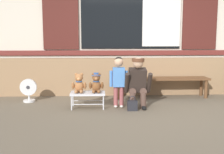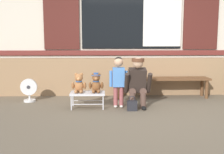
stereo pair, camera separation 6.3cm
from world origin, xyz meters
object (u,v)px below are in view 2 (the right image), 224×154
at_px(child_standing, 119,76).
at_px(small_display_bench, 88,94).
at_px(wooden_bench_long, 161,81).
at_px(teddy_bear_plain, 79,84).
at_px(handbag_on_ground, 132,105).
at_px(teddy_bear_with_hat, 96,83).
at_px(adult_crouching, 138,82).
at_px(floor_fan, 29,90).

bearing_deg(child_standing, small_display_bench, -177.26).
relative_size(wooden_bench_long, teddy_bear_plain, 5.78).
distance_m(child_standing, handbag_on_ground, 0.60).
bearing_deg(teddy_bear_with_hat, wooden_bench_long, 31.32).
distance_m(teddy_bear_with_hat, adult_crouching, 0.78).
height_order(small_display_bench, adult_crouching, adult_crouching).
bearing_deg(small_display_bench, adult_crouching, 0.15).
relative_size(handbag_on_ground, floor_fan, 0.57).
xyz_separation_m(teddy_bear_with_hat, floor_fan, (-1.39, 0.56, -0.23)).
bearing_deg(floor_fan, handbag_on_ground, -21.00).
relative_size(teddy_bear_plain, adult_crouching, 0.38).
bearing_deg(teddy_bear_plain, floor_fan, 152.43).
relative_size(child_standing, floor_fan, 2.00).
bearing_deg(floor_fan, adult_crouching, -14.42).
height_order(teddy_bear_plain, floor_fan, teddy_bear_plain).
distance_m(wooden_bench_long, child_standing, 1.32).
height_order(handbag_on_ground, floor_fan, floor_fan).
xyz_separation_m(small_display_bench, floor_fan, (-1.23, 0.56, -0.03)).
bearing_deg(floor_fan, teddy_bear_with_hat, -21.88).
bearing_deg(floor_fan, child_standing, -16.40).
height_order(teddy_bear_with_hat, adult_crouching, adult_crouching).
bearing_deg(teddy_bear_plain, child_standing, 2.04).
height_order(small_display_bench, teddy_bear_with_hat, teddy_bear_with_hat).
xyz_separation_m(small_display_bench, teddy_bear_plain, (-0.16, 0.00, 0.20)).
xyz_separation_m(teddy_bear_plain, adult_crouching, (1.10, 0.00, 0.02)).
relative_size(teddy_bear_plain, floor_fan, 0.76).
xyz_separation_m(wooden_bench_long, adult_crouching, (-0.63, -0.86, 0.11)).
xyz_separation_m(adult_crouching, handbag_on_ground, (-0.13, -0.23, -0.38)).
relative_size(teddy_bear_plain, handbag_on_ground, 1.34).
height_order(wooden_bench_long, teddy_bear_with_hat, teddy_bear_with_hat).
relative_size(wooden_bench_long, child_standing, 2.19).
distance_m(wooden_bench_long, floor_fan, 2.83).
bearing_deg(small_display_bench, child_standing, 2.74).
bearing_deg(wooden_bench_long, adult_crouching, -126.33).
distance_m(handbag_on_ground, floor_fan, 2.19).
bearing_deg(teddy_bear_with_hat, child_standing, 3.49).
relative_size(wooden_bench_long, small_display_bench, 3.28).
bearing_deg(handbag_on_ground, teddy_bear_with_hat, 160.93).
bearing_deg(small_display_bench, floor_fan, 155.51).
relative_size(teddy_bear_with_hat, floor_fan, 0.76).
bearing_deg(teddy_bear_with_hat, small_display_bench, -179.23).
bearing_deg(floor_fan, teddy_bear_plain, -27.57).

